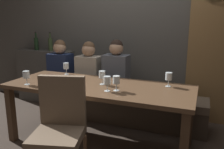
{
  "coord_description": "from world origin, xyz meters",
  "views": [
    {
      "loc": [
        1.13,
        -2.41,
        1.49
      ],
      "look_at": [
        0.11,
        0.16,
        0.84
      ],
      "focal_mm": 37.58,
      "sensor_mm": 36.0,
      "label": 1
    }
  ],
  "objects_px": {
    "dining_table": "(98,92)",
    "wine_glass_end_right": "(26,75)",
    "wine_bottle_dark_red": "(36,43)",
    "wine_glass_center_back": "(102,75)",
    "diner_bearded": "(89,67)",
    "fork_on_table": "(57,79)",
    "diner_far_end": "(116,68)",
    "banquette_bench": "(118,106)",
    "dessert_plate": "(49,77)",
    "wine_glass_center_front": "(107,81)",
    "diner_redhead": "(60,64)",
    "wine_glass_far_right": "(66,66)",
    "wine_glass_end_left": "(169,77)",
    "chair_near_side": "(60,123)",
    "wine_glass_near_left": "(116,80)",
    "wine_bottle_pale_label": "(50,44)"
  },
  "relations": [
    {
      "from": "dining_table",
      "to": "wine_bottle_dark_red",
      "type": "distance_m",
      "value": 2.05
    },
    {
      "from": "diner_bearded",
      "to": "wine_glass_center_front",
      "type": "xyz_separation_m",
      "value": [
        0.67,
        -0.87,
        0.06
      ]
    },
    {
      "from": "diner_far_end",
      "to": "dessert_plate",
      "type": "bearing_deg",
      "value": -136.73
    },
    {
      "from": "wine_bottle_dark_red",
      "to": "fork_on_table",
      "type": "height_order",
      "value": "wine_bottle_dark_red"
    },
    {
      "from": "banquette_bench",
      "to": "wine_glass_center_front",
      "type": "relative_size",
      "value": 15.24
    },
    {
      "from": "wine_glass_near_left",
      "to": "fork_on_table",
      "type": "distance_m",
      "value": 0.9
    },
    {
      "from": "dessert_plate",
      "to": "wine_glass_center_back",
      "type": "bearing_deg",
      "value": -1.17
    },
    {
      "from": "banquette_bench",
      "to": "wine_bottle_pale_label",
      "type": "distance_m",
      "value": 1.68
    },
    {
      "from": "diner_bearded",
      "to": "wine_glass_center_back",
      "type": "height_order",
      "value": "diner_bearded"
    },
    {
      "from": "diner_far_end",
      "to": "banquette_bench",
      "type": "bearing_deg",
      "value": -2.49
    },
    {
      "from": "dining_table",
      "to": "wine_bottle_pale_label",
      "type": "relative_size",
      "value": 6.75
    },
    {
      "from": "fork_on_table",
      "to": "chair_near_side",
      "type": "bearing_deg",
      "value": -74.55
    },
    {
      "from": "wine_glass_end_right",
      "to": "wine_glass_near_left",
      "type": "relative_size",
      "value": 1.0
    },
    {
      "from": "diner_redhead",
      "to": "wine_bottle_dark_red",
      "type": "height_order",
      "value": "wine_bottle_dark_red"
    },
    {
      "from": "fork_on_table",
      "to": "wine_glass_end_right",
      "type": "bearing_deg",
      "value": -141.17
    },
    {
      "from": "wine_glass_far_right",
      "to": "wine_glass_center_back",
      "type": "relative_size",
      "value": 1.0
    },
    {
      "from": "diner_far_end",
      "to": "wine_bottle_dark_red",
      "type": "bearing_deg",
      "value": 168.65
    },
    {
      "from": "diner_far_end",
      "to": "wine_glass_end_left",
      "type": "height_order",
      "value": "diner_far_end"
    },
    {
      "from": "wine_bottle_pale_label",
      "to": "wine_glass_end_left",
      "type": "bearing_deg",
      "value": -20.3
    },
    {
      "from": "dessert_plate",
      "to": "fork_on_table",
      "type": "relative_size",
      "value": 1.12
    },
    {
      "from": "dining_table",
      "to": "wine_glass_center_front",
      "type": "distance_m",
      "value": 0.34
    },
    {
      "from": "diner_far_end",
      "to": "diner_bearded",
      "type": "bearing_deg",
      "value": -176.96
    },
    {
      "from": "wine_glass_end_right",
      "to": "wine_glass_center_back",
      "type": "xyz_separation_m",
      "value": [
        0.82,
        0.33,
        -0.0
      ]
    },
    {
      "from": "wine_bottle_dark_red",
      "to": "wine_glass_center_front",
      "type": "xyz_separation_m",
      "value": [
        1.91,
        -1.23,
        -0.21
      ]
    },
    {
      "from": "diner_bearded",
      "to": "fork_on_table",
      "type": "relative_size",
      "value": 4.28
    },
    {
      "from": "dining_table",
      "to": "wine_glass_end_left",
      "type": "xyz_separation_m",
      "value": [
        0.78,
        0.23,
        0.2
      ]
    },
    {
      "from": "wine_glass_far_right",
      "to": "wine_glass_end_left",
      "type": "height_order",
      "value": "same"
    },
    {
      "from": "diner_redhead",
      "to": "diner_far_end",
      "type": "bearing_deg",
      "value": 0.55
    },
    {
      "from": "wine_bottle_dark_red",
      "to": "dining_table",
      "type": "bearing_deg",
      "value": -31.17
    },
    {
      "from": "wine_glass_near_left",
      "to": "fork_on_table",
      "type": "height_order",
      "value": "wine_glass_near_left"
    },
    {
      "from": "dining_table",
      "to": "fork_on_table",
      "type": "relative_size",
      "value": 12.94
    },
    {
      "from": "diner_far_end",
      "to": "wine_glass_center_front",
      "type": "relative_size",
      "value": 4.68
    },
    {
      "from": "dessert_plate",
      "to": "banquette_bench",
      "type": "bearing_deg",
      "value": 41.61
    },
    {
      "from": "wine_glass_end_right",
      "to": "fork_on_table",
      "type": "bearing_deg",
      "value": 59.13
    },
    {
      "from": "fork_on_table",
      "to": "diner_bearded",
      "type": "bearing_deg",
      "value": 58.97
    },
    {
      "from": "chair_near_side",
      "to": "diner_far_end",
      "type": "bearing_deg",
      "value": 89.29
    },
    {
      "from": "diner_redhead",
      "to": "dessert_plate",
      "type": "distance_m",
      "value": 0.69
    },
    {
      "from": "dining_table",
      "to": "wine_glass_near_left",
      "type": "height_order",
      "value": "wine_glass_near_left"
    },
    {
      "from": "wine_glass_end_left",
      "to": "wine_glass_center_back",
      "type": "bearing_deg",
      "value": -164.87
    },
    {
      "from": "wine_bottle_dark_red",
      "to": "wine_glass_center_back",
      "type": "xyz_separation_m",
      "value": [
        1.75,
        -1.0,
        -0.22
      ]
    },
    {
      "from": "dining_table",
      "to": "wine_glass_center_front",
      "type": "relative_size",
      "value": 13.41
    },
    {
      "from": "dessert_plate",
      "to": "wine_glass_far_right",
      "type": "bearing_deg",
      "value": 72.87
    },
    {
      "from": "dining_table",
      "to": "wine_glass_end_right",
      "type": "distance_m",
      "value": 0.87
    },
    {
      "from": "dining_table",
      "to": "wine_glass_center_front",
      "type": "bearing_deg",
      "value": -44.43
    },
    {
      "from": "wine_bottle_dark_red",
      "to": "diner_far_end",
      "type": "bearing_deg",
      "value": -11.35
    },
    {
      "from": "dining_table",
      "to": "wine_bottle_dark_red",
      "type": "height_order",
      "value": "wine_bottle_dark_red"
    },
    {
      "from": "wine_glass_end_right",
      "to": "wine_glass_near_left",
      "type": "xyz_separation_m",
      "value": [
        1.07,
        0.16,
        0.0
      ]
    },
    {
      "from": "dining_table",
      "to": "diner_far_end",
      "type": "distance_m",
      "value": 0.72
    },
    {
      "from": "wine_glass_end_left",
      "to": "dessert_plate",
      "type": "relative_size",
      "value": 0.86
    },
    {
      "from": "dining_table",
      "to": "wine_glass_center_back",
      "type": "distance_m",
      "value": 0.21
    }
  ]
}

